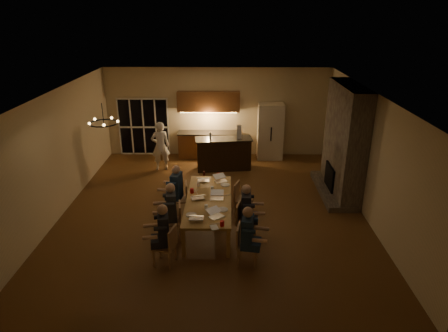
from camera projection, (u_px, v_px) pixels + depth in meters
floor at (213, 211)px, 10.81m from camera, size 9.00×9.00×0.00m
back_wall at (217, 112)px, 14.42m from camera, size 8.00×0.04×3.20m
left_wall at (56, 155)px, 10.26m from camera, size 0.04×9.00×3.20m
right_wall at (370, 156)px, 10.17m from camera, size 0.04×9.00×3.20m
ceiling at (212, 92)px, 9.62m from camera, size 8.00×9.00×0.04m
french_doors at (144, 127)px, 14.60m from camera, size 1.86×0.08×2.10m
fireplace at (345, 141)px, 11.29m from camera, size 0.58×2.50×3.20m
kitchenette at (209, 125)px, 14.27m from camera, size 2.24×0.68×2.40m
refrigerator at (270, 131)px, 14.27m from camera, size 0.90×0.68×2.00m
dining_table at (209, 212)px, 9.93m from camera, size 1.10×2.83×0.75m
bar_island at (224, 154)px, 13.42m from camera, size 1.95×0.89×1.08m
chair_left_near at (164, 246)px, 8.42m from camera, size 0.53×0.53×0.89m
chair_left_mid at (172, 221)px, 9.38m from camera, size 0.49×0.49×0.89m
chair_left_far at (179, 199)px, 10.47m from camera, size 0.49×0.49×0.89m
chair_right_near at (248, 245)px, 8.45m from camera, size 0.50×0.50×0.89m
chair_right_mid at (247, 221)px, 9.37m from camera, size 0.53×0.53×0.89m
chair_right_far at (244, 199)px, 10.46m from camera, size 0.55×0.55×0.89m
person_left_near at (164, 234)px, 8.38m from camera, size 0.69×0.69×1.38m
person_right_near at (247, 237)px, 8.28m from camera, size 0.69×0.69×1.38m
person_left_mid at (172, 210)px, 9.37m from camera, size 0.69×0.69×1.38m
person_right_mid at (246, 212)px, 9.30m from camera, size 0.61×0.61×1.38m
person_left_far at (177, 190)px, 10.41m from camera, size 0.70×0.70×1.38m
standing_person at (160, 146)px, 13.28m from camera, size 0.69×0.54×1.66m
chandelier at (104, 123)px, 8.80m from camera, size 0.65×0.65×0.03m
laptop_a at (196, 214)px, 8.84m from camera, size 0.33×0.29×0.23m
laptop_b at (216, 213)px, 8.90m from camera, size 0.43×0.42×0.23m
laptop_c at (197, 194)px, 9.79m from camera, size 0.39×0.37×0.23m
laptop_d at (217, 195)px, 9.75m from camera, size 0.34×0.30×0.23m
laptop_e at (203, 177)px, 10.78m from camera, size 0.33×0.29×0.23m
laptop_f at (221, 178)px, 10.72m from camera, size 0.41×0.40×0.23m
mug_front at (206, 207)px, 9.30m from camera, size 0.08×0.08×0.10m
mug_mid at (212, 188)px, 10.24m from camera, size 0.08×0.08×0.10m
mug_back at (198, 184)px, 10.47m from camera, size 0.07×0.07×0.10m
redcup_near at (222, 223)px, 8.56m from camera, size 0.09×0.09×0.12m
redcup_mid at (192, 191)px, 10.09m from camera, size 0.10×0.10×0.12m
redcup_far at (218, 175)px, 11.03m from camera, size 0.09×0.09×0.12m
can_silver at (208, 210)px, 9.11m from camera, size 0.06×0.06×0.12m
can_cola at (204, 173)px, 11.15m from camera, size 0.06×0.06×0.12m
plate_near at (223, 210)px, 9.26m from camera, size 0.25×0.25×0.02m
plate_left at (191, 215)px, 9.02m from camera, size 0.24×0.24×0.02m
plate_far at (225, 185)px, 10.55m from camera, size 0.24×0.24×0.02m
notepad at (214, 227)px, 8.51m from camera, size 0.21×0.25×0.01m
bar_bottle at (210, 136)px, 13.12m from camera, size 0.07×0.07×0.24m
bar_blender at (239, 132)px, 13.15m from camera, size 0.16×0.16×0.44m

